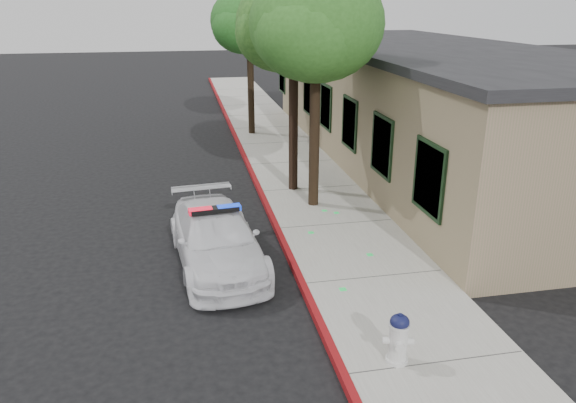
# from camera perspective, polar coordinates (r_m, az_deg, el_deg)

# --- Properties ---
(ground) EXTENTS (120.00, 120.00, 0.00)m
(ground) POSITION_cam_1_polar(r_m,az_deg,el_deg) (11.54, 1.29, -9.29)
(ground) COLOR black
(ground) RESTS_ON ground
(sidewalk) EXTENTS (3.20, 60.00, 0.15)m
(sidewalk) POSITION_cam_1_polar(r_m,az_deg,el_deg) (14.47, 4.95, -2.62)
(sidewalk) COLOR gray
(sidewalk) RESTS_ON ground
(red_curb) EXTENTS (0.14, 60.00, 0.16)m
(red_curb) POSITION_cam_1_polar(r_m,az_deg,el_deg) (14.15, -1.07, -3.09)
(red_curb) COLOR maroon
(red_curb) RESTS_ON ground
(clapboard_building) EXTENTS (7.30, 20.89, 4.24)m
(clapboard_building) POSITION_cam_1_polar(r_m,az_deg,el_deg) (21.09, 14.17, 9.96)
(clapboard_building) COLOR #90755E
(clapboard_building) RESTS_ON ground
(police_car) EXTENTS (2.25, 4.60, 1.41)m
(police_car) POSITION_cam_1_polar(r_m,az_deg,el_deg) (12.43, -7.55, -3.85)
(police_car) COLOR silver
(police_car) RESTS_ON ground
(fire_hydrant) EXTENTS (0.51, 0.45, 0.89)m
(fire_hydrant) POSITION_cam_1_polar(r_m,az_deg,el_deg) (9.18, 11.53, -13.89)
(fire_hydrant) COLOR silver
(fire_hydrant) RESTS_ON sidewalk
(street_tree_near) EXTENTS (3.55, 3.67, 6.50)m
(street_tree_near) POSITION_cam_1_polar(r_m,az_deg,el_deg) (14.82, 3.04, 17.58)
(street_tree_near) COLOR black
(street_tree_near) RESTS_ON sidewalk
(street_tree_mid) EXTENTS (3.46, 3.35, 6.35)m
(street_tree_mid) POSITION_cam_1_polar(r_m,az_deg,el_deg) (16.25, 0.61, 17.64)
(street_tree_mid) COLOR black
(street_tree_mid) RESTS_ON sidewalk
(street_tree_far) EXTENTS (3.40, 3.29, 6.17)m
(street_tree_far) POSITION_cam_1_polar(r_m,az_deg,el_deg) (23.95, -3.97, 18.08)
(street_tree_far) COLOR black
(street_tree_far) RESTS_ON sidewalk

